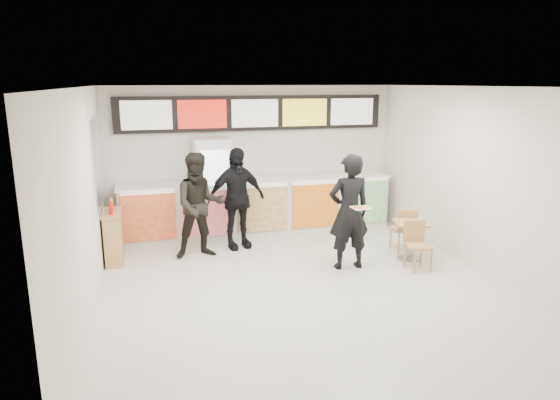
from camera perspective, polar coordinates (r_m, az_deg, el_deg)
name	(u,v)px	position (r m, az deg, el deg)	size (l,w,h in m)	color
floor	(308,292)	(7.61, 3.21, -10.41)	(7.00, 7.00, 0.00)	beige
ceiling	(311,87)	(6.97, 3.53, 12.79)	(7.00, 7.00, 0.00)	white
wall_back	(254,159)	(10.45, -3.00, 4.71)	(6.00, 6.00, 0.00)	silver
wall_left	(86,208)	(6.79, -21.29, -0.90)	(7.00, 7.00, 0.00)	silver
wall_right	(487,183)	(8.60, 22.60, 1.83)	(7.00, 7.00, 0.00)	silver
service_counter	(259,206)	(10.25, -2.42, -0.75)	(5.56, 0.77, 1.14)	silver
menu_board	(254,113)	(10.27, -2.95, 9.89)	(5.50, 0.14, 0.70)	black
drinks_fridge	(213,189)	(10.00, -7.68, 1.31)	(0.70, 0.67, 2.00)	white
mirror_panel	(98,160)	(9.14, -20.07, 4.27)	(0.01, 2.00, 1.50)	#B2B7BF
customer_main	(349,212)	(8.32, 7.89, -1.36)	(0.71, 0.46, 1.94)	black
customer_left	(200,206)	(8.90, -9.16, -0.64)	(0.91, 0.71, 1.88)	black
customer_mid	(236,198)	(9.32, -5.02, 0.18)	(1.12, 0.46, 1.90)	black
pizza_slice	(361,207)	(7.88, 9.25, -0.85)	(0.36, 0.36, 0.02)	beige
cafe_table	(410,234)	(9.07, 14.68, -3.73)	(0.71, 1.43, 0.81)	tan
condiment_ledge	(114,236)	(9.12, -18.49, -3.95)	(0.33, 0.81, 1.08)	tan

